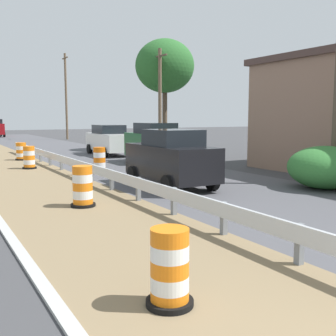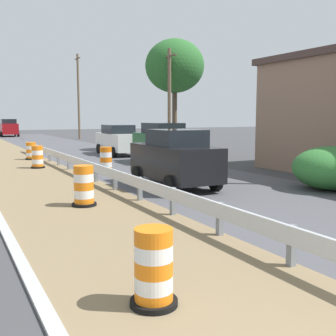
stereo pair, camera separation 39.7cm
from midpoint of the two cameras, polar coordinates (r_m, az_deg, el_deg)
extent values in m
cube|color=slate|center=(7.26, 18.33, -10.21)|extent=(0.12, 0.12, 0.70)
cube|color=slate|center=(8.73, 8.53, -6.99)|extent=(0.12, 0.12, 0.70)
cube|color=slate|center=(10.40, 1.79, -4.63)|extent=(0.12, 0.12, 0.70)
cube|color=slate|center=(12.18, -3.01, -2.90)|extent=(0.12, 0.12, 0.70)
cube|color=slate|center=(14.04, -6.55, -1.60)|extent=(0.12, 0.12, 0.70)
cube|color=slate|center=(15.94, -9.25, -0.60)|extent=(0.12, 0.12, 0.70)
cube|color=slate|center=(17.87, -11.37, 0.18)|extent=(0.12, 0.12, 0.70)
cube|color=slate|center=(19.83, -13.08, 0.81)|extent=(0.12, 0.12, 0.70)
cube|color=slate|center=(21.80, -14.47, 1.32)|extent=(0.12, 0.12, 0.70)
cube|color=slate|center=(23.78, -15.64, 1.75)|extent=(0.12, 0.12, 0.70)
cube|color=slate|center=(25.78, -16.63, 2.11)|extent=(0.12, 0.12, 0.70)
cube|color=slate|center=(27.78, -17.47, 2.42)|extent=(0.12, 0.12, 0.70)
cube|color=slate|center=(29.79, -18.20, 2.69)|extent=(0.12, 0.12, 0.70)
cylinder|color=orange|center=(5.65, 0.13, -17.59)|extent=(0.51, 0.51, 0.21)
cylinder|color=white|center=(5.57, 0.13, -15.65)|extent=(0.51, 0.51, 0.21)
cylinder|color=orange|center=(5.49, 0.13, -13.65)|extent=(0.51, 0.51, 0.21)
cylinder|color=white|center=(5.42, 0.13, -11.59)|extent=(0.51, 0.51, 0.21)
cylinder|color=orange|center=(5.36, 0.13, -9.48)|extent=(0.51, 0.51, 0.21)
cylinder|color=black|center=(5.68, 0.13, -18.18)|extent=(0.64, 0.64, 0.08)
cylinder|color=orange|center=(11.68, -10.61, -4.63)|extent=(0.55, 0.55, 0.23)
cylinder|color=white|center=(11.63, -10.64, -3.54)|extent=(0.55, 0.55, 0.23)
cylinder|color=orange|center=(11.59, -10.66, -2.43)|extent=(0.55, 0.55, 0.23)
cylinder|color=white|center=(11.56, -10.69, -1.33)|extent=(0.55, 0.55, 0.23)
cylinder|color=orange|center=(11.53, -10.71, -0.21)|extent=(0.55, 0.55, 0.23)
cylinder|color=black|center=(11.69, -10.60, -4.98)|extent=(0.68, 0.68, 0.08)
cylinder|color=orange|center=(18.60, -7.99, -0.22)|extent=(0.53, 0.53, 0.23)
cylinder|color=white|center=(18.57, -8.00, 0.47)|extent=(0.53, 0.53, 0.23)
cylinder|color=orange|center=(18.55, -8.02, 1.16)|extent=(0.53, 0.53, 0.23)
cylinder|color=white|center=(18.53, -8.03, 1.86)|extent=(0.53, 0.53, 0.23)
cylinder|color=orange|center=(18.51, -8.04, 2.55)|extent=(0.53, 0.53, 0.23)
cylinder|color=black|center=(18.61, -7.99, -0.44)|extent=(0.66, 0.66, 0.08)
cylinder|color=orange|center=(20.76, -17.12, 0.28)|extent=(0.53, 0.53, 0.22)
cylinder|color=white|center=(20.74, -17.14, 0.88)|extent=(0.53, 0.53, 0.22)
cylinder|color=orange|center=(20.72, -17.16, 1.47)|extent=(0.53, 0.53, 0.22)
cylinder|color=white|center=(20.70, -17.19, 2.07)|extent=(0.53, 0.53, 0.22)
cylinder|color=orange|center=(20.68, -17.21, 2.67)|extent=(0.53, 0.53, 0.22)
cylinder|color=black|center=(20.77, -17.11, 0.10)|extent=(0.66, 0.66, 0.08)
cylinder|color=orange|center=(25.05, -18.02, 1.35)|extent=(0.55, 0.55, 0.20)
cylinder|color=white|center=(25.04, -18.04, 1.81)|extent=(0.55, 0.55, 0.20)
cylinder|color=orange|center=(25.02, -18.06, 2.27)|extent=(0.55, 0.55, 0.20)
cylinder|color=white|center=(25.00, -18.08, 2.73)|extent=(0.55, 0.55, 0.20)
cylinder|color=orange|center=(24.99, -18.09, 3.19)|extent=(0.55, 0.55, 0.20)
cylinder|color=black|center=(25.06, -18.02, 1.22)|extent=(0.69, 0.69, 0.08)
cube|color=maroon|center=(55.78, -21.09, 5.12)|extent=(2.00, 4.74, 1.31)
cube|color=black|center=(55.58, -21.11, 6.08)|extent=(1.76, 2.20, 0.56)
cylinder|color=black|center=(57.26, -22.17, 4.45)|extent=(0.23, 0.64, 0.64)
cylinder|color=black|center=(57.45, -20.27, 4.54)|extent=(0.23, 0.64, 0.64)
cylinder|color=black|center=(54.17, -21.89, 4.34)|extent=(0.23, 0.64, 0.64)
cylinder|color=black|center=(54.37, -19.89, 4.44)|extent=(0.23, 0.64, 0.64)
cube|color=#195128|center=(21.68, 0.02, 3.13)|extent=(1.83, 4.56, 1.27)
cube|color=black|center=(21.80, -0.20, 5.56)|extent=(1.62, 2.11, 0.56)
cylinder|color=black|center=(20.87, 4.08, 1.20)|extent=(0.23, 0.64, 0.64)
cylinder|color=black|center=(20.01, -0.26, 0.96)|extent=(0.23, 0.64, 0.64)
cylinder|color=black|center=(23.47, 0.26, 1.87)|extent=(0.23, 0.64, 0.64)
cylinder|color=black|center=(22.70, -3.71, 1.68)|extent=(0.23, 0.64, 0.64)
cube|color=black|center=(14.47, 1.68, 0.89)|extent=(1.80, 4.10, 1.15)
cube|color=black|center=(14.26, 2.00, 4.25)|extent=(1.58, 1.90, 0.56)
cylinder|color=black|center=(15.37, -3.53, -0.92)|extent=(0.23, 0.64, 0.64)
cylinder|color=black|center=(16.12, 2.07, -0.54)|extent=(0.23, 0.64, 0.64)
cylinder|color=black|center=(12.98, 1.17, -2.40)|extent=(0.23, 0.64, 0.64)
cylinder|color=black|center=(13.86, 7.44, -1.85)|extent=(0.23, 0.64, 0.64)
cube|color=silver|center=(26.98, -6.39, 3.65)|extent=(1.97, 4.82, 1.07)
cube|color=black|center=(27.12, -6.54, 5.39)|extent=(1.69, 2.24, 0.56)
cylinder|color=black|center=(25.88, -3.33, 2.35)|extent=(0.24, 0.65, 0.64)
cylinder|color=black|center=(25.25, -7.09, 2.19)|extent=(0.24, 0.65, 0.64)
cylinder|color=black|center=(28.79, -5.74, 2.81)|extent=(0.24, 0.65, 0.64)
cylinder|color=black|center=(28.22, -9.16, 2.67)|extent=(0.24, 0.65, 0.64)
cylinder|color=brown|center=(28.19, 0.60, 9.24)|extent=(0.24, 0.24, 7.01)
cube|color=brown|center=(28.46, 0.61, 15.30)|extent=(0.12, 1.80, 0.10)
cylinder|color=brown|center=(46.52, -12.08, 9.62)|extent=(0.24, 0.24, 9.24)
cube|color=brown|center=(46.90, -12.22, 14.65)|extent=(0.12, 1.80, 0.10)
ellipsoid|color=#337533|center=(15.05, 22.39, -0.01)|extent=(2.56, 2.56, 1.48)
cylinder|color=#4C3D2D|center=(30.53, 1.30, 6.65)|extent=(0.36, 0.36, 4.43)
ellipsoid|color=#286028|center=(30.75, 1.32, 13.99)|extent=(4.29, 4.29, 3.86)
camera|label=1|loc=(0.20, -88.96, 0.13)|focal=43.87mm
camera|label=2|loc=(0.20, 91.04, -0.13)|focal=43.87mm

